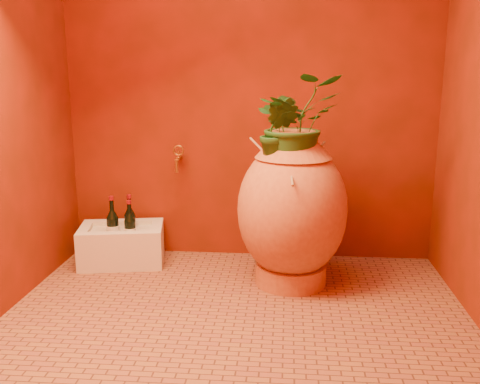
# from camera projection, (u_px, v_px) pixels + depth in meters

# --- Properties ---
(floor) EXTENTS (2.50, 2.50, 0.00)m
(floor) POSITION_uv_depth(u_px,v_px,m) (236.00, 316.00, 2.86)
(floor) COLOR brown
(floor) RESTS_ON ground
(wall_back) EXTENTS (2.50, 0.02, 2.50)m
(wall_back) POSITION_uv_depth(u_px,v_px,m) (250.00, 75.00, 3.55)
(wall_back) COLOR #501A04
(wall_back) RESTS_ON ground
(amphora) EXTENTS (0.80, 0.80, 0.95)m
(amphora) POSITION_uv_depth(u_px,v_px,m) (292.00, 209.00, 3.21)
(amphora) COLOR #B76733
(amphora) RESTS_ON floor
(stone_basin) EXTENTS (0.61, 0.47, 0.26)m
(stone_basin) POSITION_uv_depth(u_px,v_px,m) (122.00, 245.00, 3.63)
(stone_basin) COLOR beige
(stone_basin) RESTS_ON floor
(wine_bottle_a) EXTENTS (0.08, 0.08, 0.33)m
(wine_bottle_a) POSITION_uv_depth(u_px,v_px,m) (113.00, 228.00, 3.56)
(wine_bottle_a) COLOR black
(wine_bottle_a) RESTS_ON stone_basin
(wine_bottle_b) EXTENTS (0.08, 0.08, 0.32)m
(wine_bottle_b) POSITION_uv_depth(u_px,v_px,m) (130.00, 230.00, 3.53)
(wine_bottle_b) COLOR black
(wine_bottle_b) RESTS_ON stone_basin
(wine_bottle_c) EXTENTS (0.08, 0.08, 0.32)m
(wine_bottle_c) POSITION_uv_depth(u_px,v_px,m) (130.00, 224.00, 3.66)
(wine_bottle_c) COLOR black
(wine_bottle_c) RESTS_ON stone_basin
(wall_tap) EXTENTS (0.08, 0.16, 0.18)m
(wall_tap) POSITION_uv_depth(u_px,v_px,m) (178.00, 157.00, 3.63)
(wall_tap) COLOR #AD7E28
(wall_tap) RESTS_ON wall_back
(plant_main) EXTENTS (0.62, 0.58, 0.55)m
(plant_main) POSITION_uv_depth(u_px,v_px,m) (295.00, 122.00, 3.07)
(plant_main) COLOR #1C491A
(plant_main) RESTS_ON amphora
(plant_side) EXTENTS (0.26, 0.23, 0.40)m
(plant_side) POSITION_uv_depth(u_px,v_px,m) (279.00, 132.00, 3.02)
(plant_side) COLOR #1C491A
(plant_side) RESTS_ON amphora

